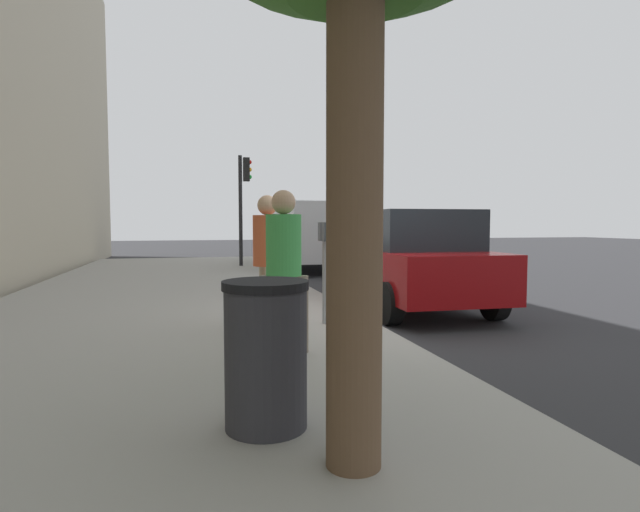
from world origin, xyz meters
name	(u,v)px	position (x,y,z in m)	size (l,w,h in m)	color
ground_plane	(362,325)	(0.00, 0.00, 0.00)	(80.00, 80.00, 0.00)	#2B2B2D
sidewalk_slab	(155,330)	(0.00, 3.00, 0.07)	(28.00, 6.00, 0.15)	gray
parking_meter	(325,251)	(-0.46, 0.71, 1.17)	(0.36, 0.12, 1.41)	gray
pedestrian_at_meter	(268,250)	(-0.62, 1.53, 1.19)	(0.53, 0.38, 1.76)	tan
pedestrian_bystander	(284,257)	(-1.86, 1.53, 1.18)	(0.38, 0.52, 1.75)	#726656
parked_sedan_near	(410,259)	(1.26, -1.35, 0.89)	(4.46, 2.09, 1.77)	maroon
parked_van_far	(311,232)	(9.16, -1.35, 1.26)	(5.27, 2.26, 2.18)	silver
traffic_signal	(244,192)	(9.47, 0.85, 2.58)	(0.24, 0.44, 3.60)	black
trash_bin	(266,354)	(-3.82, 2.01, 0.66)	(0.59, 0.59, 1.01)	#2D2D33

